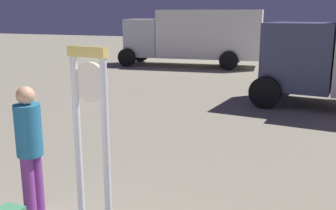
{
  "coord_description": "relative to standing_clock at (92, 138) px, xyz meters",
  "views": [
    {
      "loc": [
        2.31,
        -1.44,
        2.63
      ],
      "look_at": [
        0.1,
        4.26,
        1.2
      ],
      "focal_mm": 41.9,
      "sensor_mm": 36.0,
      "label": 1
    }
  ],
  "objects": [
    {
      "name": "box_truck_far",
      "position": [
        -3.88,
        16.0,
        0.13
      ],
      "size": [
        7.24,
        3.06,
        2.8
      ],
      "color": "white",
      "rests_on": "ground_plane"
    },
    {
      "name": "person_near_clock",
      "position": [
        -1.33,
        0.61,
        -0.44
      ],
      "size": [
        0.34,
        0.34,
        1.75
      ],
      "color": "#803891",
      "rests_on": "ground_plane"
    },
    {
      "name": "standing_clock",
      "position": [
        0.0,
        0.0,
        0.0
      ],
      "size": [
        0.46,
        0.16,
        2.33
      ],
      "color": "silver",
      "rests_on": "ground_plane"
    }
  ]
}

